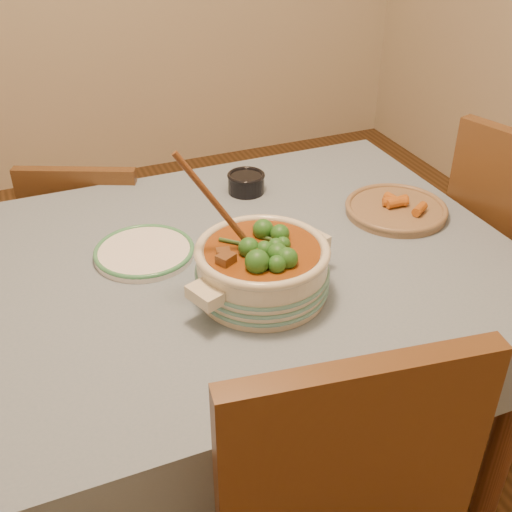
{
  "coord_description": "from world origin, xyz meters",
  "views": [
    {
      "loc": [
        -0.32,
        -1.25,
        1.62
      ],
      "look_at": [
        0.14,
        -0.16,
        0.86
      ],
      "focal_mm": 45.0,
      "sensor_mm": 36.0,
      "label": 1
    }
  ],
  "objects_px": {
    "stew_casserole": "(262,265)",
    "condiment_bowl": "(246,182)",
    "fried_plate": "(396,208)",
    "chair_far": "(96,249)",
    "white_plate": "(144,252)",
    "dining_table": "(182,302)"
  },
  "relations": [
    {
      "from": "stew_casserole",
      "to": "condiment_bowl",
      "type": "xyz_separation_m",
      "value": [
        0.15,
        0.48,
        -0.04
      ]
    },
    {
      "from": "condiment_bowl",
      "to": "fried_plate",
      "type": "xyz_separation_m",
      "value": [
        0.33,
        -0.28,
        -0.01
      ]
    },
    {
      "from": "stew_casserole",
      "to": "chair_far",
      "type": "height_order",
      "value": "stew_casserole"
    },
    {
      "from": "chair_far",
      "to": "white_plate",
      "type": "bearing_deg",
      "value": 119.49
    },
    {
      "from": "stew_casserole",
      "to": "condiment_bowl",
      "type": "relative_size",
      "value": 2.74
    },
    {
      "from": "condiment_bowl",
      "to": "chair_far",
      "type": "xyz_separation_m",
      "value": [
        -0.42,
        0.35,
        -0.34
      ]
    },
    {
      "from": "condiment_bowl",
      "to": "chair_far",
      "type": "bearing_deg",
      "value": 140.37
    },
    {
      "from": "fried_plate",
      "to": "dining_table",
      "type": "bearing_deg",
      "value": -175.9
    },
    {
      "from": "dining_table",
      "to": "chair_far",
      "type": "bearing_deg",
      "value": 99.53
    },
    {
      "from": "chair_far",
      "to": "stew_casserole",
      "type": "bearing_deg",
      "value": 131.76
    },
    {
      "from": "white_plate",
      "to": "fried_plate",
      "type": "distance_m",
      "value": 0.7
    },
    {
      "from": "white_plate",
      "to": "chair_far",
      "type": "xyz_separation_m",
      "value": [
        -0.05,
        0.57,
        -0.31
      ]
    },
    {
      "from": "stew_casserole",
      "to": "chair_far",
      "type": "xyz_separation_m",
      "value": [
        -0.26,
        0.83,
        -0.38
      ]
    },
    {
      "from": "white_plate",
      "to": "chair_far",
      "type": "height_order",
      "value": "chair_far"
    },
    {
      "from": "white_plate",
      "to": "fried_plate",
      "type": "height_order",
      "value": "fried_plate"
    },
    {
      "from": "condiment_bowl",
      "to": "fried_plate",
      "type": "bearing_deg",
      "value": -40.18
    },
    {
      "from": "dining_table",
      "to": "stew_casserole",
      "type": "height_order",
      "value": "stew_casserole"
    },
    {
      "from": "white_plate",
      "to": "chair_far",
      "type": "distance_m",
      "value": 0.66
    },
    {
      "from": "dining_table",
      "to": "stew_casserole",
      "type": "distance_m",
      "value": 0.27
    },
    {
      "from": "white_plate",
      "to": "chair_far",
      "type": "relative_size",
      "value": 0.39
    },
    {
      "from": "white_plate",
      "to": "condiment_bowl",
      "type": "bearing_deg",
      "value": 31.95
    },
    {
      "from": "white_plate",
      "to": "condiment_bowl",
      "type": "height_order",
      "value": "condiment_bowl"
    }
  ]
}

